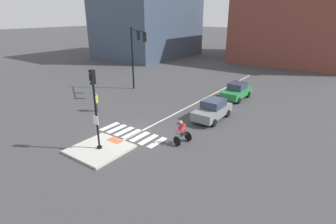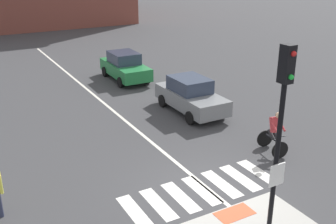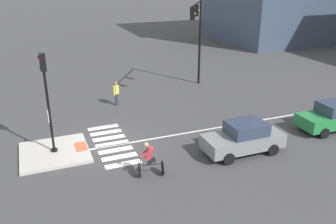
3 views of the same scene
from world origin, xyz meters
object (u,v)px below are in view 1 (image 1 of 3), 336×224
Objects in this scene: signal_pole at (95,103)px; car_green_eastbound_far at (237,91)px; car_grey_eastbound_mid at (213,110)px; traffic_light_mast at (136,48)px; cyclist at (182,132)px; pedestrian_at_curb_left at (96,101)px.

signal_pole is 1.21× the size of car_green_eastbound_far.
car_grey_eastbound_mid is 0.99× the size of car_green_eastbound_far.
car_green_eastbound_far is (9.78, 4.03, -3.92)m from traffic_light_mast.
traffic_light_mast is 4.05× the size of cyclist.
traffic_light_mast is at bearing 100.25° from pedestrian_at_curb_left.
cyclist is at bearing -5.12° from pedestrian_at_curb_left.
car_green_eastbound_far is (2.84, 15.38, -2.35)m from signal_pole.
traffic_light_mast reaches higher than car_grey_eastbound_mid.
signal_pole is 13.40m from traffic_light_mast.
signal_pole is 0.74× the size of traffic_light_mast.
signal_pole is at bearing -100.47° from car_green_eastbound_far.
signal_pole is at bearing -58.55° from traffic_light_mast.
car_grey_eastbound_mid is at bearing 94.10° from cyclist.
signal_pole reaches higher than car_grey_eastbound_mid.
pedestrian_at_curb_left reaches higher than car_grey_eastbound_mid.
traffic_light_mast is 4.07× the size of pedestrian_at_curb_left.
car_grey_eastbound_mid is at bearing -12.98° from traffic_light_mast.
cyclist is at bearing -85.90° from car_grey_eastbound_mid.
car_grey_eastbound_mid is at bearing 25.22° from pedestrian_at_curb_left.
cyclist is (0.91, -11.55, 0.06)m from car_green_eastbound_far.
pedestrian_at_curb_left is at bearing -154.78° from car_grey_eastbound_mid.
pedestrian_at_curb_left is at bearing 174.88° from cyclist.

